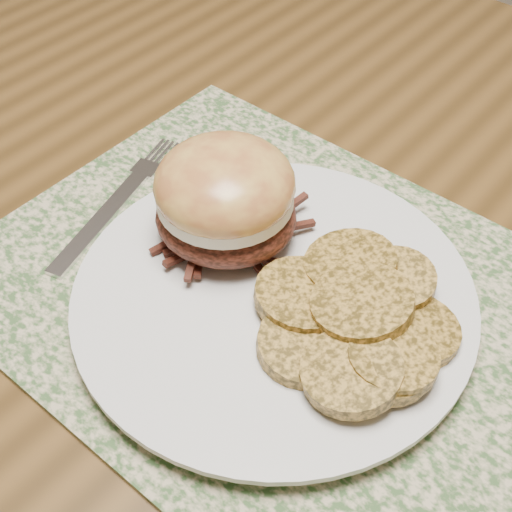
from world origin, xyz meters
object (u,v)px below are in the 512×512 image
at_px(dining_table, 403,375).
at_px(fork, 118,201).
at_px(dinner_plate, 274,299).
at_px(pork_sandwich, 225,198).

height_order(dining_table, fork, fork).
bearing_deg(dinner_plate, fork, 178.84).
bearing_deg(fork, pork_sandwich, -6.45).
height_order(dinner_plate, pork_sandwich, pork_sandwich).
xyz_separation_m(dinner_plate, pork_sandwich, (-0.06, 0.02, 0.05)).
xyz_separation_m(dining_table, pork_sandwich, (-0.14, -0.05, 0.14)).
bearing_deg(fork, dining_table, -0.97).
bearing_deg(dining_table, fork, -165.67).
relative_size(pork_sandwich, fork, 0.74).
bearing_deg(fork, dinner_plate, -16.46).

